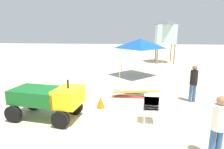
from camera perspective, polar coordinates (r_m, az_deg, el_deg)
name	(u,v)px	position (r m, az deg, el deg)	size (l,w,h in m)	color
ground	(106,126)	(6.55, -1.79, -15.33)	(80.00, 80.00, 0.00)	beige
utility_cart	(48,98)	(7.15, -18.71, -6.68)	(2.70, 1.62, 1.50)	#146023
stacked_plastic_chairs	(151,106)	(6.58, 11.60, -9.20)	(0.48, 0.48, 1.11)	white
surfboard_pile	(136,94)	(9.20, 7.11, -5.76)	(2.52, 0.83, 0.32)	red
lifeguard_near_left	(194,81)	(9.06, 23.33, -1.87)	(0.32, 0.32, 1.65)	#33598C
lifeguard_near_center	(218,124)	(5.33, 29.30, -12.81)	(0.32, 0.32, 1.64)	#33598C
popup_canopy	(140,44)	(12.97, 8.45, 9.20)	(2.65, 2.65, 2.61)	#B2B2B7
lifeguard_tower	(166,32)	(19.47, 15.88, 12.23)	(1.98, 1.98, 4.13)	olive
traffic_cone_near	(101,102)	(7.90, -3.44, -8.27)	(0.34, 0.34, 0.49)	orange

